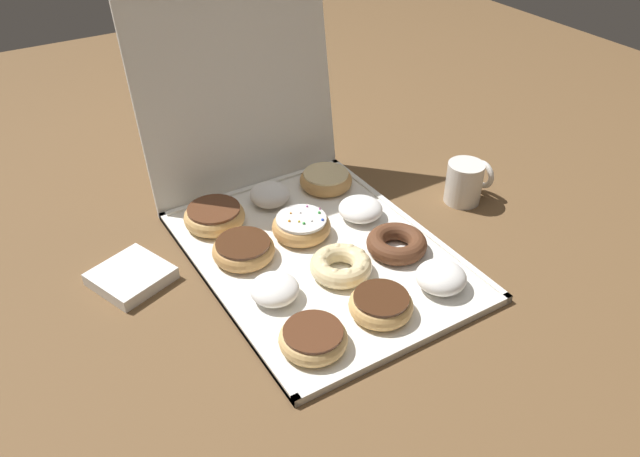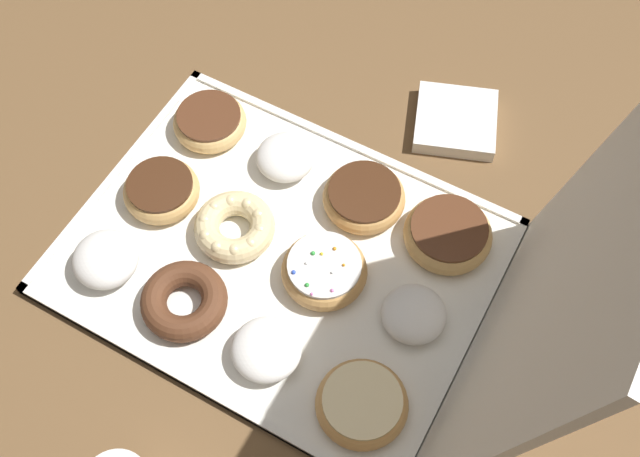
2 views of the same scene
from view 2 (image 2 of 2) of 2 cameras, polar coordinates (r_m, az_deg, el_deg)
name	(u,v)px [view 2 (image 2 of 2)]	position (r m, az deg, el deg)	size (l,w,h in m)	color
ground_plane	(280,258)	(1.09, -2.93, -2.16)	(3.00, 3.00, 0.00)	brown
donut_box	(280,256)	(1.08, -2.94, -2.03)	(0.43, 0.56, 0.01)	white
box_lid_open	(559,274)	(0.81, 16.92, -3.19)	(0.43, 0.55, 0.01)	white
chocolate_frosted_donut_0	(210,122)	(1.19, -7.98, 7.67)	(0.11, 0.11, 0.03)	#E5B770
chocolate_frosted_donut_1	(162,190)	(1.13, -11.36, 2.78)	(0.11, 0.11, 0.04)	tan
powdered_filled_donut_2	(106,259)	(1.09, -15.24, -2.16)	(0.09, 0.09, 0.05)	white
powdered_filled_donut_3	(285,157)	(1.14, -2.52, 5.17)	(0.08, 0.08, 0.04)	white
cruller_donut_4	(233,228)	(1.08, -6.29, 0.01)	(0.11, 0.11, 0.04)	beige
chocolate_cake_ring_donut_5	(184,301)	(1.04, -9.80, -5.18)	(0.11, 0.11, 0.03)	#59331E
chocolate_frosted_donut_6	(364,197)	(1.10, 3.20, 2.28)	(0.12, 0.12, 0.04)	tan
sprinkle_donut_7	(324,271)	(1.04, 0.29, -3.08)	(0.12, 0.12, 0.04)	tan
powdered_filled_donut_8	(266,349)	(1.00, -3.89, -8.72)	(0.09, 0.09, 0.04)	white
chocolate_frosted_donut_9	(448,234)	(1.08, 9.23, -0.38)	(0.12, 0.12, 0.04)	tan
powdered_filled_donut_10	(414,314)	(1.02, 6.81, -6.13)	(0.08, 0.08, 0.04)	white
glazed_ring_donut_11	(362,404)	(0.98, 3.05, -12.53)	(0.11, 0.11, 0.03)	tan
napkin_stack	(456,121)	(1.22, 9.77, 7.67)	(0.12, 0.12, 0.02)	white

